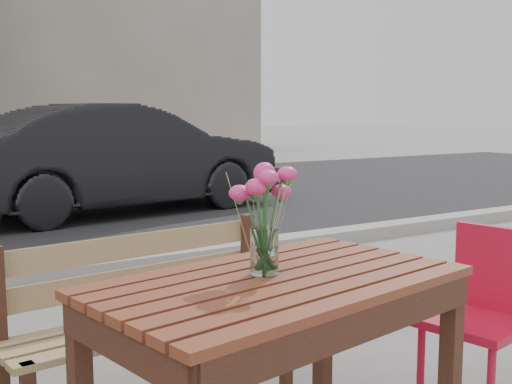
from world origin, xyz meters
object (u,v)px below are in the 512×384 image
Objects in this scene: main_table at (279,314)px; parked_car at (120,158)px; main_vase at (264,205)px; red_chair at (485,306)px.

main_table is 0.32× the size of parked_car.
main_vase is 0.09× the size of parked_car.
main_vase is (-0.02, 0.05, 0.35)m from main_table.
parked_car is (0.59, 5.89, 0.22)m from red_chair.
parked_car is at bearing 163.51° from red_chair.
red_chair is at bearing 167.09° from parked_car.
main_table is at bearing -98.31° from red_chair.
red_chair is 1.22m from main_vase.
parked_car reaches higher than main_table.
red_chair is 5.93m from parked_car.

